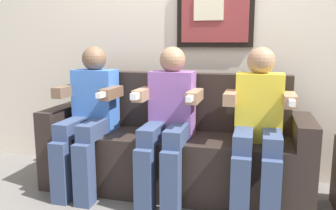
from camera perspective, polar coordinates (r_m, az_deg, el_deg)
name	(u,v)px	position (r m, az deg, el deg)	size (l,w,h in m)	color
ground_plane	(163,206)	(2.56, -0.89, -16.21)	(5.74, 5.74, 0.00)	#66605B
back_wall_assembly	(187,23)	(3.04, 3.16, 13.25)	(4.42, 0.10, 2.60)	beige
couch	(174,150)	(2.74, 0.95, -7.39)	(2.02, 0.58, 0.90)	#2D231E
person_on_left	(89,113)	(2.73, -12.81, -1.33)	(0.46, 0.56, 1.11)	#3F72CC
person_in_middle	(168,118)	(2.50, 0.05, -2.09)	(0.46, 0.56, 1.11)	#8C59A5
person_on_right	(258,123)	(2.43, 14.59, -2.83)	(0.46, 0.56, 1.11)	yellow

